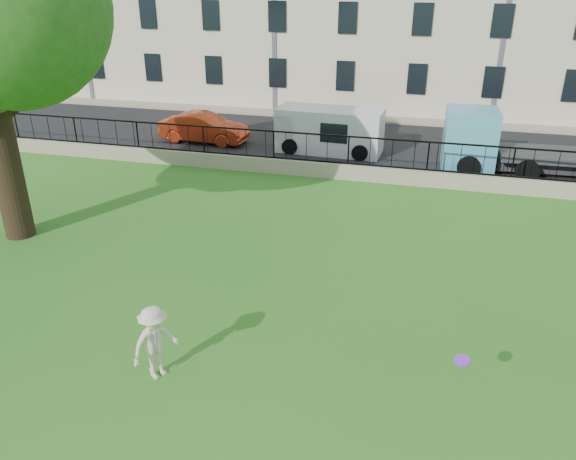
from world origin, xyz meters
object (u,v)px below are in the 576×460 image
(frisbee, at_px, (462,361))
(white_van, at_px, (330,131))
(blue_truck, at_px, (521,143))
(man, at_px, (155,343))
(red_sedan, at_px, (204,128))

(frisbee, xyz_separation_m, white_van, (-5.39, 15.84, -0.32))
(blue_truck, bearing_deg, man, -121.00)
(man, distance_m, frisbee, 5.78)
(frisbee, relative_size, white_van, 0.06)
(white_van, distance_m, blue_truck, 7.96)
(man, xyz_separation_m, white_van, (0.36, 16.11, 0.18))
(white_van, bearing_deg, man, -88.54)
(man, relative_size, frisbee, 5.90)
(white_van, bearing_deg, red_sedan, -177.26)
(white_van, xyz_separation_m, blue_truck, (7.89, -1.00, 0.27))
(frisbee, relative_size, blue_truck, 0.05)
(frisbee, bearing_deg, blue_truck, 80.44)
(man, bearing_deg, blue_truck, 1.05)
(blue_truck, bearing_deg, red_sedan, 173.54)
(white_van, relative_size, blue_truck, 0.78)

